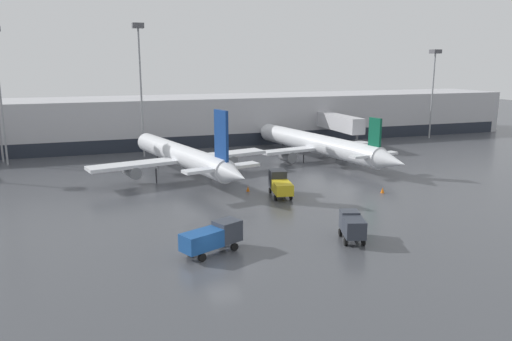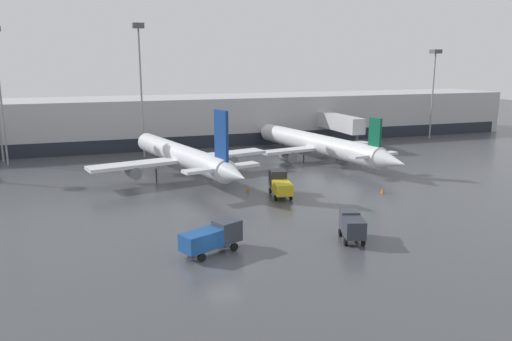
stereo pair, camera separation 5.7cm
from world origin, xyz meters
TOP-DOWN VIEW (x-y plane):
  - ground_plane at (0.00, 0.00)m, footprint 320.00×320.00m
  - terminal_building at (-0.12, 61.82)m, footprint 160.00×29.86m
  - parked_jet_0 at (26.11, 36.92)m, footprint 20.83×38.38m
  - parked_jet_2 at (2.72, 30.78)m, footprint 25.51×33.14m
  - service_truck_0 at (12.40, 1.70)m, footprint 2.77×4.21m
  - service_truck_1 at (-0.17, 2.87)m, footprint 5.75×3.87m
  - service_truck_2 at (11.96, 18.04)m, footprint 2.85×5.67m
  - traffic_cone_0 at (24.42, 15.21)m, footprint 0.47×0.47m
  - traffic_cone_1 at (9.02, 21.36)m, footprint 0.42×0.42m
  - apron_light_mast_0 at (58.99, 50.82)m, footprint 1.80×1.80m
  - apron_light_mast_4 at (-0.38, 49.39)m, footprint 1.80×1.80m

SIDE VIEW (x-z plane):
  - ground_plane at x=0.00m, z-range 0.00..0.00m
  - traffic_cone_0 at x=24.42m, z-range 0.00..0.68m
  - traffic_cone_1 at x=9.02m, z-range 0.00..0.68m
  - service_truck_0 at x=12.40m, z-range 0.25..2.70m
  - service_truck_1 at x=-0.17m, z-range 0.21..2.74m
  - service_truck_2 at x=11.96m, z-range 0.09..2.97m
  - parked_jet_0 at x=26.11m, z-range -1.49..6.70m
  - parked_jet_2 at x=2.72m, z-range -1.97..8.38m
  - terminal_building at x=-0.12m, z-range 0.00..9.00m
  - apron_light_mast_0 at x=58.99m, z-range 5.27..23.45m
  - apron_light_mast_4 at x=-0.38m, z-range 5.92..27.79m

